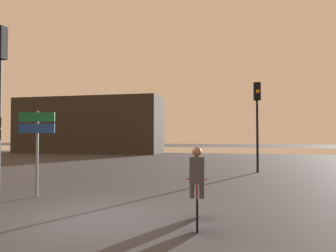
{
  "coord_description": "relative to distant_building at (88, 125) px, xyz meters",
  "views": [
    {
      "loc": [
        3.31,
        -6.81,
        1.87
      ],
      "look_at": [
        0.5,
        5.0,
        2.2
      ],
      "focal_mm": 35.0,
      "sensor_mm": 36.0,
      "label": 1
    }
  ],
  "objects": [
    {
      "name": "traffic_light_far_right",
      "position": [
        16.62,
        -14.31,
        0.25
      ],
      "size": [
        0.35,
        0.37,
        4.5
      ],
      "rotation": [
        0.0,
        0.0,
        3.3
      ],
      "color": "black",
      "rests_on": "ground"
    },
    {
      "name": "water_strip",
      "position": [
        12.74,
        10.0,
        -2.88
      ],
      "size": [
        80.0,
        16.0,
        0.01
      ],
      "primitive_type": "cube",
      "color": "#9E937F",
      "rests_on": "ground"
    },
    {
      "name": "direction_sign_post",
      "position": [
        9.92,
        -22.57,
        -1.08
      ],
      "size": [
        1.08,
        0.25,
        2.6
      ],
      "rotation": [
        0.0,
        0.0,
        3.35
      ],
      "color": "slate",
      "rests_on": "ground"
    },
    {
      "name": "ground_plane",
      "position": [
        12.74,
        -24.44,
        -2.88
      ],
      "size": [
        120.0,
        120.0,
        0.0
      ],
      "primitive_type": "plane",
      "color": "#333338"
    },
    {
      "name": "distant_building",
      "position": [
        0.0,
        0.0,
        0.0
      ],
      "size": [
        15.48,
        4.0,
        5.76
      ],
      "primitive_type": "cube",
      "color": "#2D2823",
      "rests_on": "ground"
    },
    {
      "name": "cyclist",
      "position": [
        15.06,
        -24.5,
        -2.06
      ],
      "size": [
        0.48,
        1.7,
        1.62
      ],
      "rotation": [
        0.0,
        0.0,
        0.15
      ],
      "color": "black",
      "rests_on": "ground"
    }
  ]
}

